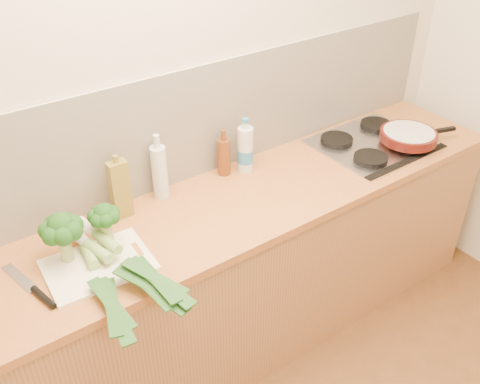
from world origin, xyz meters
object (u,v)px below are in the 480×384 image
Objects in this scene: chopping_board at (98,265)px; chefs_knife at (37,292)px; skillet at (409,135)px; gas_hob at (374,143)px.

chefs_knife reaches higher than chopping_board.
chopping_board is 0.93× the size of skillet.
skillet is (1.70, -0.06, 0.06)m from chopping_board.
skillet is (1.94, -0.05, 0.05)m from chefs_knife.
chopping_board is 1.16× the size of chefs_knife.
gas_hob is 0.18m from skillet.
chefs_knife is 1.94m from skillet.
chefs_knife is 0.80× the size of skillet.
gas_hob is 1.73× the size of chefs_knife.
gas_hob is at bearing -10.63° from chefs_knife.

